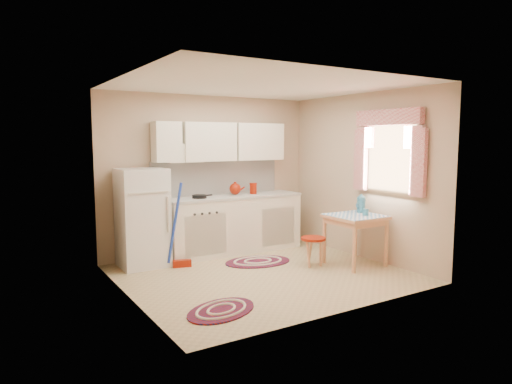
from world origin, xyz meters
TOP-DOWN VIEW (x-y plane):
  - room_shell at (0.16, 0.24)m, footprint 3.64×3.60m
  - fridge at (-1.24, 1.25)m, footprint 0.65×0.60m
  - broom at (-0.79, 0.90)m, footprint 0.30×0.19m
  - base_cabinets at (0.27, 1.30)m, footprint 2.25×0.60m
  - countertop at (0.27, 1.30)m, footprint 2.27×0.62m
  - frying_pan at (-0.35, 1.25)m, footprint 0.27×0.27m
  - red_kettle at (0.31, 1.30)m, footprint 0.26×0.25m
  - red_canister at (0.65, 1.30)m, footprint 0.13×0.13m
  - table at (1.39, -0.30)m, footprint 0.72×0.72m
  - stool at (0.82, -0.06)m, footprint 0.44×0.44m
  - coffee_pot at (1.61, -0.18)m, footprint 0.16×0.14m
  - mug at (1.49, -0.40)m, footprint 0.11×0.11m
  - rug_center at (0.26, 0.54)m, footprint 1.09×0.82m
  - rug_left at (-1.10, -0.90)m, footprint 1.01×0.85m

SIDE VIEW (x-z plane):
  - rug_center at x=0.26m, z-range 0.00..0.02m
  - rug_left at x=-1.10m, z-range 0.00..0.02m
  - stool at x=0.82m, z-range 0.00..0.42m
  - table at x=1.39m, z-range 0.00..0.72m
  - base_cabinets at x=0.27m, z-range 0.00..0.88m
  - broom at x=-0.79m, z-range 0.00..1.20m
  - fridge at x=-1.24m, z-range 0.00..1.40m
  - mug at x=1.49m, z-range 0.72..0.82m
  - coffee_pot at x=1.61m, z-range 0.72..1.03m
  - countertop at x=0.27m, z-range 0.88..0.92m
  - frying_pan at x=-0.35m, z-range 0.92..0.97m
  - red_canister at x=0.65m, z-range 0.92..1.08m
  - red_kettle at x=0.31m, z-range 0.92..1.13m
  - room_shell at x=0.16m, z-range 0.34..2.86m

